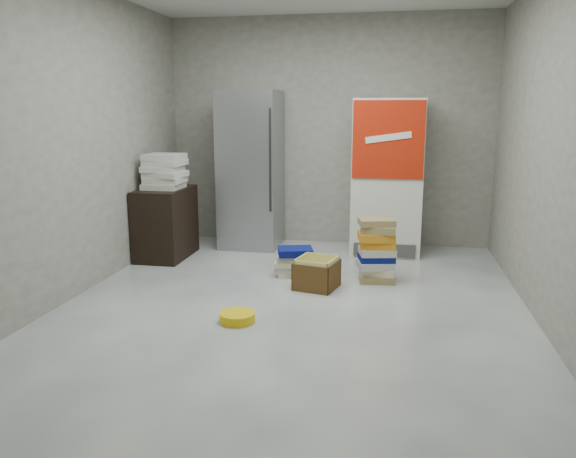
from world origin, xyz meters
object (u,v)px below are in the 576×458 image
(coke_cooler, at_px, (387,177))
(phonebook_stack_main, at_px, (377,250))
(wood_shelf, at_px, (166,223))
(cardboard_box, at_px, (317,275))
(steel_fridge, at_px, (251,170))

(coke_cooler, distance_m, phonebook_stack_main, 1.37)
(coke_cooler, height_order, wood_shelf, coke_cooler)
(coke_cooler, height_order, cardboard_box, coke_cooler)
(wood_shelf, height_order, phonebook_stack_main, wood_shelf)
(steel_fridge, height_order, wood_shelf, steel_fridge)
(steel_fridge, bearing_deg, cardboard_box, -56.45)
(wood_shelf, distance_m, cardboard_box, 2.06)
(steel_fridge, bearing_deg, coke_cooler, -0.18)
(phonebook_stack_main, bearing_deg, steel_fridge, 133.98)
(steel_fridge, xyz_separation_m, cardboard_box, (1.03, -1.56, -0.83))
(coke_cooler, bearing_deg, wood_shelf, -163.72)
(steel_fridge, height_order, coke_cooler, steel_fridge)
(coke_cooler, xyz_separation_m, wood_shelf, (-2.48, -0.72, -0.50))
(cardboard_box, bearing_deg, coke_cooler, 81.91)
(wood_shelf, xyz_separation_m, cardboard_box, (1.86, -0.83, -0.28))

